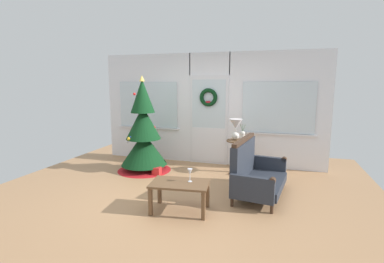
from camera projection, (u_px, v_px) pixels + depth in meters
The scene contains 10 objects.
ground_plane at pixel (180, 194), 4.89m from camera, with size 6.76×6.76×0.00m, color #AD7F56.
back_wall_with_door at pixel (209, 109), 6.64m from camera, with size 5.20×0.19×2.55m.
christmas_tree at pixel (144, 136), 6.14m from camera, with size 1.15×1.15×2.03m.
settee_sofa at pixel (254, 173), 4.83m from camera, with size 0.87×1.43×0.96m.
side_table at pixel (238, 150), 6.03m from camera, with size 0.50×0.48×0.69m.
table_lamp at pixel (236, 126), 6.00m from camera, with size 0.28×0.28×0.44m.
flower_vase at pixel (243, 135), 5.89m from camera, with size 0.11×0.10×0.35m.
coffee_table at pixel (180, 187), 4.20m from camera, with size 0.89×0.61×0.44m.
wine_glass at pixel (190, 172), 4.21m from camera, with size 0.08×0.08×0.20m.
gift_box at pixel (157, 171), 5.90m from camera, with size 0.16×0.15×0.16m, color red.
Camera 1 is at (1.55, -4.38, 1.87)m, focal length 26.91 mm.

